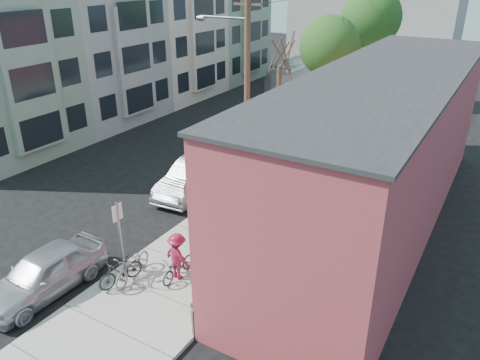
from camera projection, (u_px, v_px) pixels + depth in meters
The scene contains 27 objects.
ground at pixel (142, 217), 21.02m from camera, with size 120.00×120.00×0.00m, color black.
sidewalk at pixel (321, 155), 27.63m from camera, with size 4.50×58.00×0.15m, color #ACAA9F.
cafe_building at pixel (381, 150), 19.39m from camera, with size 6.60×20.20×6.61m.
apartment_row at pixel (141, 49), 35.57m from camera, with size 6.30×32.00×9.00m.
end_cap_building at pixel (376, 8), 52.30m from camera, with size 18.00×8.00×12.00m, color #9A9A96.
sign_post at pixel (120, 231), 16.38m from camera, with size 0.07×0.45×2.80m.
parking_meter_near at pixel (190, 203), 20.09m from camera, with size 0.14×0.14×1.24m.
parking_meter_far at pixel (282, 141), 27.21m from camera, with size 0.14×0.14×1.24m.
utility_pole_near at pixel (246, 81), 21.75m from camera, with size 3.57×0.28×10.00m.
utility_pole_far at pixel (360, 38), 35.19m from camera, with size 1.80×0.28×10.00m.
tree_bare at pixel (278, 119), 24.70m from camera, with size 0.24×0.24×5.54m.
tree_leafy_mid at pixel (330, 46), 29.01m from camera, with size 3.77×3.77×7.47m.
tree_leafy_far at pixel (371, 18), 35.30m from camera, with size 4.53×4.53×8.81m.
patio_chair_a at pixel (237, 270), 16.34m from camera, with size 0.50×0.50×0.88m, color #0F3818, non-canonical shape.
patio_chair_b at pixel (200, 302), 14.78m from camera, with size 0.50×0.50×0.88m, color #0F3818, non-canonical shape.
patron_grey at pixel (223, 267), 16.01m from camera, with size 0.54×0.36×1.49m, color gray.
patron_green at pixel (244, 227), 17.99m from camera, with size 0.94×0.73×1.94m, color #2A6A3C.
cyclist at pixel (177, 256), 16.35m from camera, with size 1.14×0.65×1.76m, color maroon.
cyclist_bike at pixel (178, 267), 16.53m from camera, with size 0.59×1.70×0.89m, color black.
parked_bike_a at pixel (121, 271), 16.16m from camera, with size 0.49×1.72×1.03m, color black.
parked_bike_b at pixel (133, 265), 16.44m from camera, with size 0.71×2.04×1.07m, color slate.
car_0 at pixel (44, 273), 15.90m from camera, with size 1.83×4.55×1.55m, color #B4B5BC.
car_1 at pixel (194, 177), 22.98m from camera, with size 1.75×5.03×1.66m, color #A3A5AB.
car_2 at pixel (251, 148), 27.11m from camera, with size 1.89×4.64×1.35m, color black.
car_3 at pixel (287, 122), 31.45m from camera, with size 2.41×5.22×1.45m, color silver.
car_4 at pixel (322, 102), 35.72m from camera, with size 1.73×4.96×1.64m, color #ADB0B5.
bus at pixel (306, 74), 41.89m from camera, with size 2.48×10.58×2.95m, color white.
Camera 1 is at (13.18, -13.59, 10.28)m, focal length 35.00 mm.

